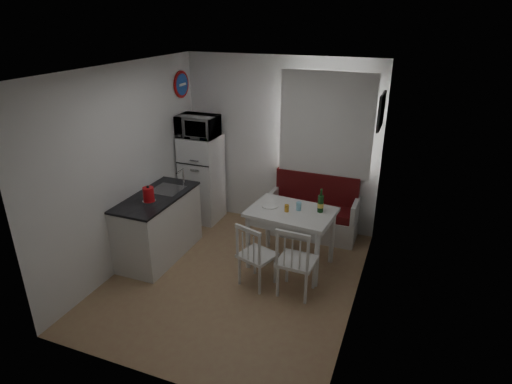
# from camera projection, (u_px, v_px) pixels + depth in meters

# --- Properties ---
(floor) EXTENTS (3.00, 3.50, 0.02)m
(floor) POSITION_uv_depth(u_px,v_px,m) (235.00, 278.00, 5.49)
(floor) COLOR #A47857
(floor) RESTS_ON ground
(ceiling) EXTENTS (3.00, 3.50, 0.02)m
(ceiling) POSITION_uv_depth(u_px,v_px,m) (230.00, 69.00, 4.48)
(ceiling) COLOR white
(ceiling) RESTS_ON wall_back
(wall_back) EXTENTS (3.00, 0.02, 2.60)m
(wall_back) POSITION_uv_depth(u_px,v_px,m) (280.00, 144.00, 6.49)
(wall_back) COLOR white
(wall_back) RESTS_ON floor
(wall_front) EXTENTS (3.00, 0.02, 2.60)m
(wall_front) POSITION_uv_depth(u_px,v_px,m) (145.00, 258.00, 3.48)
(wall_front) COLOR white
(wall_front) RESTS_ON floor
(wall_left) EXTENTS (0.02, 3.50, 2.60)m
(wall_left) POSITION_uv_depth(u_px,v_px,m) (126.00, 168.00, 5.49)
(wall_left) COLOR white
(wall_left) RESTS_ON floor
(wall_right) EXTENTS (0.02, 3.50, 2.60)m
(wall_right) POSITION_uv_depth(u_px,v_px,m) (364.00, 203.00, 4.48)
(wall_right) COLOR white
(wall_right) RESTS_ON floor
(window) EXTENTS (1.22, 0.06, 1.47)m
(window) POSITION_uv_depth(u_px,v_px,m) (327.00, 128.00, 6.10)
(window) COLOR silver
(window) RESTS_ON wall_back
(curtain) EXTENTS (1.35, 0.02, 1.50)m
(curtain) POSITION_uv_depth(u_px,v_px,m) (326.00, 125.00, 6.02)
(curtain) COLOR white
(curtain) RESTS_ON wall_back
(kitchen_counter) EXTENTS (0.62, 1.32, 1.16)m
(kitchen_counter) POSITION_uv_depth(u_px,v_px,m) (159.00, 225.00, 5.85)
(kitchen_counter) COLOR silver
(kitchen_counter) RESTS_ON floor
(wall_sign) EXTENTS (0.03, 0.40, 0.40)m
(wall_sign) POSITION_uv_depth(u_px,v_px,m) (182.00, 84.00, 6.39)
(wall_sign) COLOR #1B48A3
(wall_sign) RESTS_ON wall_left
(picture_frame) EXTENTS (0.04, 0.52, 0.42)m
(picture_frame) POSITION_uv_depth(u_px,v_px,m) (381.00, 111.00, 5.14)
(picture_frame) COLOR black
(picture_frame) RESTS_ON wall_right
(bench) EXTENTS (1.32, 0.51, 0.94)m
(bench) POSITION_uv_depth(u_px,v_px,m) (313.00, 215.00, 6.46)
(bench) COLOR silver
(bench) RESTS_ON floor
(dining_table) EXTENTS (1.14, 0.85, 0.80)m
(dining_table) POSITION_uv_depth(u_px,v_px,m) (291.00, 217.00, 5.51)
(dining_table) COLOR silver
(dining_table) RESTS_ON floor
(chair_left) EXTENTS (0.50, 0.49, 0.46)m
(chair_left) POSITION_uv_depth(u_px,v_px,m) (255.00, 250.00, 5.10)
(chair_left) COLOR silver
(chair_left) RESTS_ON floor
(chair_right) EXTENTS (0.44, 0.43, 0.49)m
(chair_right) POSITION_uv_depth(u_px,v_px,m) (295.00, 256.00, 4.91)
(chair_right) COLOR silver
(chair_right) RESTS_ON floor
(fridge) EXTENTS (0.56, 0.56, 1.40)m
(fridge) POSITION_uv_depth(u_px,v_px,m) (202.00, 179.00, 6.81)
(fridge) COLOR white
(fridge) RESTS_ON floor
(microwave) EXTENTS (0.60, 0.40, 0.33)m
(microwave) POSITION_uv_depth(u_px,v_px,m) (198.00, 126.00, 6.44)
(microwave) COLOR white
(microwave) RESTS_ON fridge
(kettle) EXTENTS (0.17, 0.17, 0.23)m
(kettle) POSITION_uv_depth(u_px,v_px,m) (149.00, 195.00, 5.42)
(kettle) COLOR red
(kettle) RESTS_ON kitchen_counter
(wine_bottle) EXTENTS (0.08, 0.08, 0.31)m
(wine_bottle) POSITION_uv_depth(u_px,v_px,m) (321.00, 201.00, 5.38)
(wine_bottle) COLOR #143E16
(wine_bottle) RESTS_ON dining_table
(drinking_glass_orange) EXTENTS (0.06, 0.06, 0.09)m
(drinking_glass_orange) POSITION_uv_depth(u_px,v_px,m) (287.00, 208.00, 5.43)
(drinking_glass_orange) COLOR #C38620
(drinking_glass_orange) RESTS_ON dining_table
(drinking_glass_blue) EXTENTS (0.06, 0.06, 0.11)m
(drinking_glass_blue) POSITION_uv_depth(u_px,v_px,m) (299.00, 206.00, 5.47)
(drinking_glass_blue) COLOR #86C9E4
(drinking_glass_blue) RESTS_ON dining_table
(plate) EXTENTS (0.22, 0.22, 0.02)m
(plate) POSITION_uv_depth(u_px,v_px,m) (270.00, 206.00, 5.59)
(plate) COLOR white
(plate) RESTS_ON dining_table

